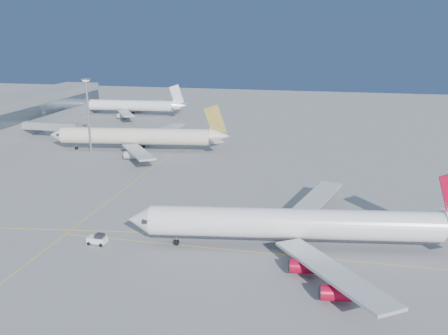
% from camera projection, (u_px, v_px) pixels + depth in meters
% --- Properties ---
extents(ground, '(500.00, 500.00, 0.00)m').
position_uv_depth(ground, '(258.00, 225.00, 112.74)').
color(ground, slate).
rests_on(ground, ground).
extents(terminal, '(18.40, 110.00, 15.00)m').
position_uv_depth(terminal, '(23.00, 113.00, 214.08)').
color(terminal, gray).
rests_on(terminal, ground).
extents(jet_bridge, '(23.60, 3.60, 6.90)m').
position_uv_depth(jet_bridge, '(53.00, 126.00, 198.04)').
color(jet_bridge, gray).
rests_on(jet_bridge, ground).
extents(taxiway_lines, '(118.86, 140.00, 0.02)m').
position_uv_depth(taxiway_lines, '(202.00, 210.00, 121.70)').
color(taxiway_lines, yellow).
rests_on(taxiway_lines, ground).
extents(airliner_virgin, '(69.92, 62.26, 17.28)m').
position_uv_depth(airliner_virgin, '(302.00, 225.00, 99.41)').
color(airliner_virgin, white).
rests_on(airliner_virgin, ground).
extents(airliner_etihad, '(65.81, 60.31, 17.19)m').
position_uv_depth(airliner_etihad, '(139.00, 137.00, 179.08)').
color(airliner_etihad, beige).
rests_on(airliner_etihad, ground).
extents(airliner_third, '(59.60, 54.85, 15.98)m').
position_uv_depth(airliner_third, '(129.00, 106.00, 252.11)').
color(airliner_third, white).
rests_on(airliner_third, ground).
extents(pushback_tug, '(4.11, 2.66, 2.24)m').
position_uv_depth(pushback_tug, '(98.00, 239.00, 102.71)').
color(pushback_tug, white).
rests_on(pushback_tug, ground).
extents(light_mast, '(2.26, 2.26, 26.20)m').
position_uv_depth(light_mast, '(88.00, 110.00, 172.73)').
color(light_mast, gray).
rests_on(light_mast, ground).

